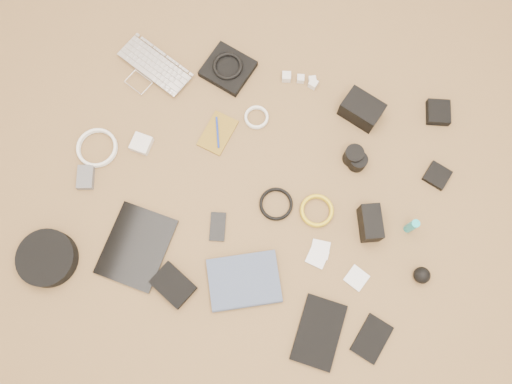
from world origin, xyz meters
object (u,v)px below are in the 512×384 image
(phone, at_px, (218,227))
(laptop, at_px, (148,73))
(dslr_camera, at_px, (362,110))
(tablet, at_px, (137,246))
(paperback, at_px, (248,307))
(headphone_case, at_px, (47,258))

(phone, bearing_deg, laptop, 117.99)
(dslr_camera, bearing_deg, tablet, -113.36)
(tablet, bearing_deg, dslr_camera, 51.93)
(tablet, relative_size, phone, 2.61)
(laptop, relative_size, dslr_camera, 2.05)
(dslr_camera, bearing_deg, paperback, -85.67)
(headphone_case, xyz_separation_m, paperback, (0.73, 0.04, -0.02))
(dslr_camera, xyz_separation_m, headphone_case, (-0.93, -0.87, -0.01))
(headphone_case, bearing_deg, paperback, 3.25)
(laptop, height_order, phone, laptop)
(dslr_camera, relative_size, phone, 1.38)
(paperback, bearing_deg, headphone_case, 68.29)
(tablet, distance_m, paperback, 0.46)
(dslr_camera, bearing_deg, laptop, -156.67)
(laptop, distance_m, tablet, 0.69)
(dslr_camera, xyz_separation_m, phone, (-0.39, -0.58, -0.04))
(dslr_camera, distance_m, headphone_case, 1.27)
(laptop, xyz_separation_m, phone, (0.45, -0.51, -0.01))
(laptop, xyz_separation_m, paperback, (0.64, -0.75, 0.00))
(laptop, bearing_deg, phone, -26.59)
(headphone_case, distance_m, paperback, 0.73)
(dslr_camera, height_order, headphone_case, dslr_camera)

